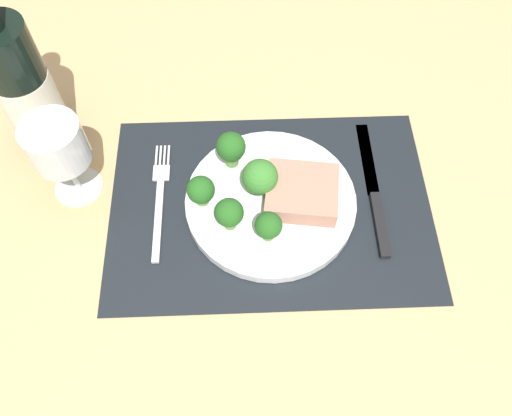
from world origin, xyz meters
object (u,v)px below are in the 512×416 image
object	(u,v)px
fork	(160,199)
plate	(271,202)
steak	(302,191)
wine_glass	(58,147)
knife	(375,197)
wine_bottle	(24,88)

from	to	relation	value
fork	plate	bearing A→B (deg)	-6.07
steak	wine_glass	size ratio (longest dim) A/B	0.72
plate	knife	bearing A→B (deg)	2.04
wine_bottle	plate	bearing A→B (deg)	-21.86
steak	fork	bearing A→B (deg)	176.46
steak	wine_glass	world-z (taller)	wine_glass
plate	fork	world-z (taller)	plate
knife	wine_glass	bearing A→B (deg)	173.74
plate	knife	distance (cm)	14.91
wine_glass	wine_bottle	bearing A→B (deg)	120.83
steak	wine_glass	distance (cm)	32.55
knife	wine_bottle	distance (cm)	50.59
fork	wine_glass	bearing A→B (deg)	166.22
plate	fork	xyz separation A→B (cm)	(-15.67, 1.42, -0.55)
knife	wine_glass	size ratio (longest dim) A/B	1.71
steak	wine_glass	xyz separation A→B (cm)	(-31.72, 3.94, 6.16)
plate	steak	distance (cm)	4.78
steak	wine_bottle	distance (cm)	40.11
steak	fork	distance (cm)	20.11
plate	steak	bearing A→B (deg)	2.61
steak	wine_bottle	bearing A→B (deg)	160.67
fork	knife	size ratio (longest dim) A/B	0.83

